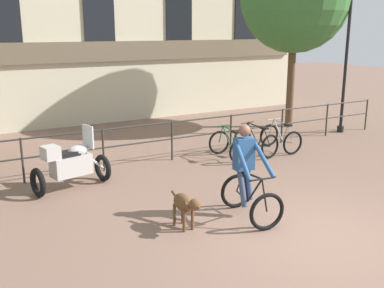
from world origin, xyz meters
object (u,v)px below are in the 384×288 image
Objects in this scene: parked_bicycle_near_lamp at (229,146)px; parked_bicycle_mid_right at (281,138)px; cyclist_with_bike at (248,176)px; parked_motorcycle at (71,164)px; dog at (186,204)px; parked_bicycle_mid_left at (256,142)px; street_lamp at (347,51)px.

parked_bicycle_near_lamp is 1.77m from parked_bicycle_mid_right.
parked_motorcycle is (-2.45, 3.06, -0.20)m from cyclist_with_bike.
dog is 4.50m from parked_bicycle_near_lamp.
parked_bicycle_mid_right is (0.88, -0.00, 0.00)m from parked_bicycle_mid_left.
parked_bicycle_near_lamp is (1.85, 3.30, -0.41)m from cyclist_with_bike.
dog is 0.75× the size of parked_bicycle_mid_left.
street_lamp is at bearing -164.75° from parked_bicycle_mid_right.
parked_motorcycle is at bearing -173.60° from street_lamp.
parked_bicycle_mid_right is at bearing -177.93° from parked_bicycle_near_lamp.
parked_bicycle_mid_right is 0.23× the size of street_lamp.
parked_bicycle_near_lamp is at bearing 67.91° from cyclist_with_bike.
parked_motorcycle is at bearing -5.74° from parked_bicycle_mid_left.
parked_bicycle_mid_left is at bearing -169.03° from street_lamp.
parked_bicycle_mid_right is (3.61, 3.30, -0.41)m from cyclist_with_bike.
cyclist_with_bike is 1.51× the size of parked_bicycle_mid_right.
parked_bicycle_near_lamp reaches higher than dog.
parked_bicycle_mid_left is at bearing 1.46° from parked_bicycle_mid_right.
parked_bicycle_mid_left is at bearing -177.93° from parked_bicycle_near_lamp.
parked_motorcycle is 4.31m from parked_bicycle_near_lamp.
parked_bicycle_near_lamp is (3.12, 3.24, -0.10)m from dog.
cyclist_with_bike reaches higher than parked_motorcycle.
parked_bicycle_near_lamp is 0.88m from parked_bicycle_mid_left.
street_lamp is (9.38, 1.05, 2.12)m from parked_motorcycle.
parked_bicycle_near_lamp is (4.30, 0.24, -0.20)m from parked_motorcycle.
parked_bicycle_near_lamp is at bearing -170.91° from street_lamp.
parked_bicycle_near_lamp and parked_bicycle_mid_left have the same top height.
parked_motorcycle is (-1.17, 3.01, 0.10)m from dog.
parked_bicycle_near_lamp is 5.65m from street_lamp.
cyclist_with_bike is at bearing 43.83° from parked_bicycle_mid_right.
parked_bicycle_mid_right is (4.89, 3.24, -0.10)m from dog.
dog is at bearing 48.16° from parked_bicycle_near_lamp.
dog is 5.87m from parked_bicycle_mid_right.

